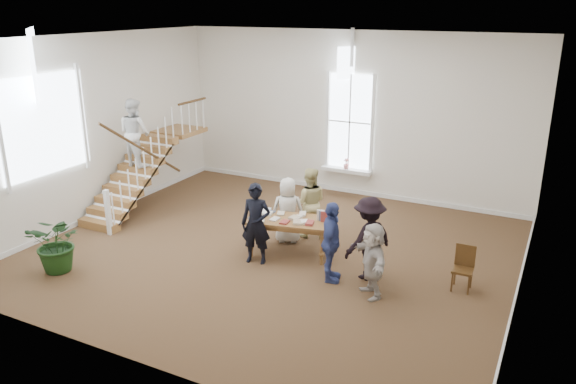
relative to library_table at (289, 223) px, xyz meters
The scene contains 12 objects.
ground 0.81m from the library_table, behind, with size 10.00×10.00×0.00m, color #4A311D.
room_shell 4.44m from the library_table, 94.71° to the left, with size 10.49×10.00×10.00m.
staircase 4.85m from the library_table, behind, with size 1.10×4.10×2.92m.
library_table is the anchor object (origin of this frame).
police_officer 0.78m from the library_table, 123.46° to the right, with size 0.62×0.41×1.71m, color black.
elderly_woman 0.69m from the library_table, 118.36° to the left, with size 0.73×0.48×1.50m, color silver.
person_yellow 1.11m from the library_table, 91.37° to the left, with size 0.80×0.62×1.65m, color #CCC17F.
woman_cluster_a 1.47m from the library_table, 29.40° to the right, with size 0.95×0.39×1.62m, color #374585.
woman_cluster_b 1.90m from the library_table, ahead, with size 1.08×0.62×1.67m, color black.
woman_cluster_c 2.36m from the library_table, 22.89° to the right, with size 1.32×0.42×1.43m, color #BEB4AB.
floor_plant 4.69m from the library_table, 143.43° to the right, with size 1.09×0.95×1.21m, color #143310.
side_chair 3.65m from the library_table, ahead, with size 0.38×0.38×0.86m.
Camera 1 is at (5.36, -9.92, 5.16)m, focal length 35.00 mm.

